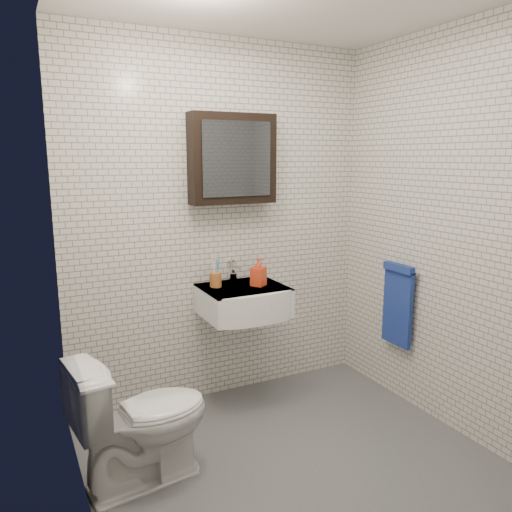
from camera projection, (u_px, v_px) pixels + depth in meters
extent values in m
cube|color=#515559|center=(294.00, 461.00, 2.85)|extent=(2.20, 2.00, 0.01)
cube|color=silver|center=(222.00, 225.00, 3.48)|extent=(2.20, 0.02, 2.50)
cube|color=silver|center=(448.00, 293.00, 1.73)|extent=(2.20, 0.02, 2.50)
cube|color=silver|center=(76.00, 268.00, 2.12)|extent=(0.02, 2.00, 2.50)
cube|color=silver|center=(449.00, 233.00, 3.09)|extent=(0.02, 2.00, 2.50)
cube|color=white|center=(243.00, 301.00, 3.40)|extent=(0.55, 0.45, 0.20)
cylinder|color=silver|center=(242.00, 287.00, 3.40)|extent=(0.31, 0.31, 0.02)
cylinder|color=silver|center=(242.00, 286.00, 3.40)|extent=(0.04, 0.04, 0.01)
cube|color=white|center=(243.00, 287.00, 3.39)|extent=(0.55, 0.45, 0.01)
cylinder|color=silver|center=(233.00, 277.00, 3.52)|extent=(0.06, 0.06, 0.06)
cylinder|color=silver|center=(233.00, 269.00, 3.51)|extent=(0.03, 0.03, 0.08)
cylinder|color=silver|center=(236.00, 266.00, 3.45)|extent=(0.02, 0.12, 0.02)
cube|color=silver|center=(231.00, 260.00, 3.53)|extent=(0.02, 0.09, 0.01)
cube|color=black|center=(232.00, 159.00, 3.35)|extent=(0.60, 0.14, 0.60)
cube|color=#3F444C|center=(237.00, 159.00, 3.29)|extent=(0.49, 0.01, 0.49)
cylinder|color=silver|center=(401.00, 270.00, 3.44)|extent=(0.02, 0.30, 0.02)
cylinder|color=silver|center=(391.00, 266.00, 3.56)|extent=(0.04, 0.02, 0.02)
cylinder|color=silver|center=(417.00, 273.00, 3.33)|extent=(0.04, 0.02, 0.02)
cube|color=#214098|center=(397.00, 307.00, 3.48)|extent=(0.03, 0.26, 0.54)
cube|color=#214098|center=(399.00, 268.00, 3.42)|extent=(0.05, 0.26, 0.05)
cylinder|color=#A75F29|center=(216.00, 280.00, 3.37)|extent=(0.09, 0.09, 0.10)
cylinder|color=white|center=(214.00, 271.00, 3.34)|extent=(0.02, 0.03, 0.19)
cylinder|color=#3C7DC0|center=(218.00, 272.00, 3.36)|extent=(0.01, 0.02, 0.17)
cylinder|color=white|center=(214.00, 269.00, 3.36)|extent=(0.02, 0.04, 0.20)
cylinder|color=#3C7DC0|center=(217.00, 271.00, 3.37)|extent=(0.02, 0.04, 0.18)
imported|color=#FE5F1A|center=(258.00, 272.00, 3.39)|extent=(0.12, 0.12, 0.19)
imported|color=white|center=(142.00, 418.00, 2.62)|extent=(0.76, 0.50, 0.73)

